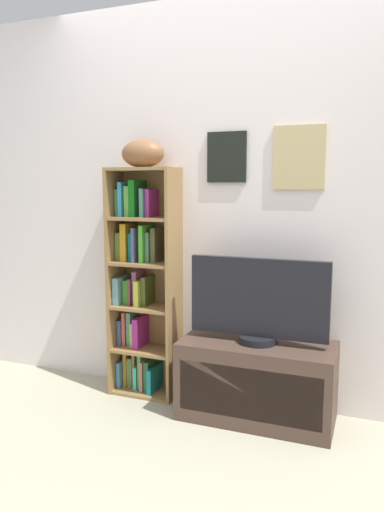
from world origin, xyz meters
name	(u,v)px	position (x,y,z in m)	size (l,w,h in m)	color
ground	(167,503)	(0.00, 0.00, -0.02)	(5.20, 5.20, 0.04)	#A9A68D
back_wall	(240,205)	(0.00, 1.13, 1.25)	(4.80, 0.08, 2.50)	silver
bookshelf	(142,284)	(-0.62, 1.01, 0.73)	(0.44, 0.25, 1.48)	olive
football	(143,154)	(-0.59, 0.98, 1.57)	(0.28, 0.17, 0.17)	brown
tv_stand	(257,381)	(0.18, 0.89, 0.23)	(0.90, 0.42, 0.46)	#48352A
television	(258,301)	(0.18, 0.89, 0.71)	(0.81, 0.22, 0.50)	black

